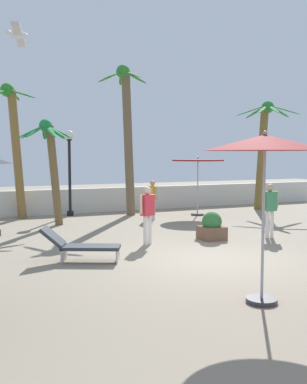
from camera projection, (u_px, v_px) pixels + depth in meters
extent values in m
plane|color=gray|center=(211.00, 260.00, 10.72)|extent=(56.00, 56.00, 0.00)
cube|color=silver|center=(95.00, 200.00, 19.70)|extent=(25.20, 0.30, 1.07)
cylinder|color=#333338|center=(262.00, 300.00, 7.63)|extent=(0.54, 0.54, 0.08)
cylinder|color=#A5A5AD|center=(263.00, 226.00, 7.52)|extent=(0.05, 0.05, 2.68)
cone|color=maroon|center=(265.00, 143.00, 7.40)|extent=(2.08, 2.08, 0.27)
sphere|color=#99999E|center=(265.00, 133.00, 7.39)|extent=(0.08, 0.08, 0.08)
cylinder|color=#333338|center=(197.00, 214.00, 18.73)|extent=(0.54, 0.54, 0.08)
cylinder|color=#A5A5AD|center=(198.00, 188.00, 18.63)|extent=(0.05, 0.05, 2.35)
cylinder|color=maroon|center=(198.00, 160.00, 18.53)|extent=(2.18, 2.18, 0.06)
sphere|color=#99999E|center=(198.00, 158.00, 18.52)|extent=(0.08, 0.08, 0.08)
cylinder|color=brown|center=(54.00, 176.00, 15.94)|extent=(0.57, 0.29, 3.62)
sphere|color=#1F813C|center=(46.00, 125.00, 15.67)|extent=(0.46, 0.46, 0.46)
ellipsoid|color=#1F813C|center=(60.00, 132.00, 15.90)|extent=(0.95, 0.21, 0.51)
ellipsoid|color=#1F813C|center=(56.00, 133.00, 16.13)|extent=(0.90, 0.70, 0.51)
ellipsoid|color=#1F813C|center=(45.00, 133.00, 16.19)|extent=(0.34, 0.97, 0.51)
ellipsoid|color=#1F813C|center=(32.00, 132.00, 15.80)|extent=(0.89, 0.73, 0.51)
ellipsoid|color=#1F813C|center=(31.00, 132.00, 15.55)|extent=(0.97, 0.32, 0.51)
ellipsoid|color=#1F813C|center=(35.00, 131.00, 15.24)|extent=(0.88, 0.73, 0.51)
ellipsoid|color=#1F813C|center=(51.00, 131.00, 15.26)|extent=(0.36, 0.97, 0.51)
ellipsoid|color=#1F813C|center=(56.00, 132.00, 15.42)|extent=(0.71, 0.90, 0.51)
cylinder|color=olive|center=(17.00, 155.00, 17.57)|extent=(0.64, 0.34, 5.11)
sphere|color=#298129|center=(7.00, 90.00, 17.24)|extent=(0.54, 0.54, 0.54)
ellipsoid|color=#298129|center=(22.00, 94.00, 17.44)|extent=(1.10, 0.28, 0.34)
ellipsoid|color=#298129|center=(14.00, 95.00, 17.80)|extent=(0.73, 1.03, 0.34)
ellipsoid|color=#298129|center=(1.00, 91.00, 16.70)|extent=(0.71, 1.04, 0.34)
ellipsoid|color=#298129|center=(18.00, 92.00, 17.00)|extent=(0.84, 0.97, 0.34)
cylinder|color=brown|center=(128.00, 144.00, 18.51)|extent=(0.57, 0.36, 6.00)
sphere|color=#2F7D2D|center=(123.00, 72.00, 18.17)|extent=(0.57, 0.57, 0.57)
ellipsoid|color=#2F7D2D|center=(135.00, 77.00, 18.51)|extent=(1.14, 0.39, 0.46)
ellipsoid|color=#2F7D2D|center=(122.00, 78.00, 18.76)|extent=(0.47, 1.14, 0.46)
ellipsoid|color=#2F7D2D|center=(110.00, 77.00, 18.35)|extent=(0.99, 0.88, 0.46)
ellipsoid|color=#2F7D2D|center=(116.00, 74.00, 17.66)|extent=(1.00, 0.87, 0.46)
ellipsoid|color=#2F7D2D|center=(132.00, 74.00, 17.75)|extent=(0.56, 1.13, 0.46)
cylinder|color=brown|center=(261.00, 158.00, 20.70)|extent=(0.66, 0.36, 4.81)
sphere|color=#268036|center=(268.00, 107.00, 20.62)|extent=(0.58, 0.58, 0.58)
ellipsoid|color=#268036|center=(279.00, 111.00, 21.06)|extent=(1.51, 0.43, 0.56)
ellipsoid|color=#268036|center=(266.00, 112.00, 21.41)|extent=(0.97, 1.37, 0.56)
ellipsoid|color=#268036|center=(256.00, 112.00, 21.32)|extent=(0.34, 1.51, 0.56)
ellipsoid|color=#268036|center=(251.00, 111.00, 20.63)|extent=(1.45, 0.79, 0.56)
ellipsoid|color=#268036|center=(263.00, 109.00, 19.96)|extent=(1.33, 1.05, 0.56)
ellipsoid|color=#268036|center=(273.00, 109.00, 19.86)|extent=(0.69, 1.48, 0.56)
ellipsoid|color=#268036|center=(284.00, 110.00, 20.25)|extent=(1.03, 1.33, 0.56)
cylinder|color=black|center=(70.00, 213.00, 18.56)|extent=(0.28, 0.28, 0.20)
cylinder|color=black|center=(70.00, 178.00, 18.44)|extent=(0.12, 0.12, 3.18)
cylinder|color=black|center=(69.00, 140.00, 18.30)|extent=(0.22, 0.22, 0.06)
sphere|color=white|center=(69.00, 135.00, 18.29)|extent=(0.40, 0.40, 0.40)
cube|color=#B7B7BC|center=(118.00, 254.00, 10.54)|extent=(0.27, 0.51, 0.35)
cube|color=#B7B7BC|center=(64.00, 254.00, 10.57)|extent=(0.27, 0.51, 0.35)
cube|color=#33383D|center=(91.00, 247.00, 10.54)|extent=(1.50, 1.10, 0.08)
cube|color=#33383D|center=(53.00, 237.00, 10.54)|extent=(0.73, 0.73, 0.48)
cylinder|color=silver|center=(150.00, 230.00, 12.62)|extent=(0.12, 0.12, 0.84)
cylinder|color=silver|center=(145.00, 230.00, 12.52)|extent=(0.12, 0.12, 0.84)
cube|color=#D8333F|center=(147.00, 205.00, 12.51)|extent=(0.42, 0.34, 0.59)
sphere|color=beige|center=(147.00, 191.00, 12.47)|extent=(0.23, 0.23, 0.23)
cylinder|color=beige|center=(154.00, 203.00, 12.67)|extent=(0.08, 0.08, 0.53)
cylinder|color=beige|center=(141.00, 205.00, 12.34)|extent=(0.08, 0.08, 0.53)
cylinder|color=silver|center=(267.00, 224.00, 13.54)|extent=(0.12, 0.12, 0.85)
cylinder|color=silver|center=(272.00, 224.00, 13.59)|extent=(0.12, 0.12, 0.85)
cube|color=#3F8C59|center=(270.00, 201.00, 13.51)|extent=(0.38, 0.27, 0.60)
sphere|color=tan|center=(270.00, 188.00, 13.47)|extent=(0.23, 0.23, 0.23)
cylinder|color=tan|center=(263.00, 200.00, 13.43)|extent=(0.08, 0.08, 0.54)
cylinder|color=tan|center=(277.00, 200.00, 13.58)|extent=(0.08, 0.08, 0.54)
cylinder|color=silver|center=(154.00, 210.00, 17.39)|extent=(0.12, 0.12, 0.78)
cylinder|color=silver|center=(151.00, 209.00, 17.52)|extent=(0.12, 0.12, 0.78)
cube|color=gold|center=(153.00, 193.00, 17.40)|extent=(0.30, 0.40, 0.55)
sphere|color=tan|center=(153.00, 183.00, 17.36)|extent=(0.21, 0.21, 0.21)
cylinder|color=tan|center=(156.00, 193.00, 17.19)|extent=(0.08, 0.08, 0.50)
cylinder|color=tan|center=(149.00, 192.00, 17.59)|extent=(0.08, 0.08, 0.50)
ellipsoid|color=white|center=(19.00, 35.00, 7.65)|extent=(0.34, 0.19, 0.12)
sphere|color=white|center=(8.00, 33.00, 7.61)|extent=(0.10, 0.10, 0.10)
cube|color=silver|center=(17.00, 29.00, 7.35)|extent=(0.27, 0.62, 0.08)
cube|color=silver|center=(20.00, 38.00, 7.94)|extent=(0.27, 0.61, 0.18)
cube|color=brown|center=(212.00, 233.00, 13.31)|extent=(0.70, 0.70, 0.40)
sphere|color=#2D6B33|center=(212.00, 222.00, 13.28)|extent=(0.60, 0.60, 0.60)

